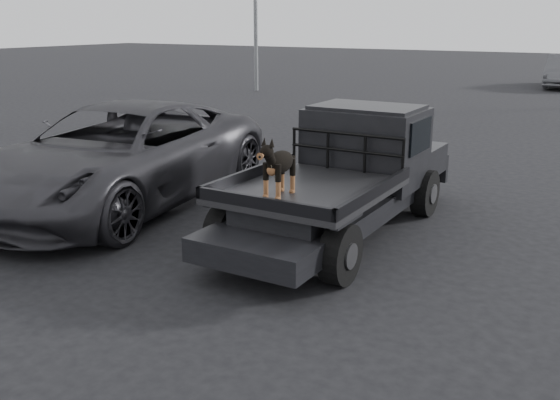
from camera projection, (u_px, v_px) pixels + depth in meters
The scene contains 6 objects.
ground at pixel (280, 276), 7.79m from camera, with size 120.00×120.00×0.00m, color black.
flatbed_ute at pixel (339, 203), 9.24m from camera, with size 2.00×5.40×0.92m, color black, non-canonical shape.
ute_cab at pixel (366, 133), 9.78m from camera, with size 1.72×1.30×0.88m, color black, non-canonical shape.
headache_rack at pixel (346, 152), 9.20m from camera, with size 1.80×0.08×0.55m, color black, non-canonical shape.
dog at pixel (279, 167), 7.86m from camera, with size 0.32×0.60×0.74m, color black, non-canonical shape.
parked_suv at pixel (120, 155), 10.61m from camera, with size 2.84×6.16×1.71m, color #2F2E33.
Camera 1 is at (3.67, -6.22, 3.07)m, focal length 40.00 mm.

